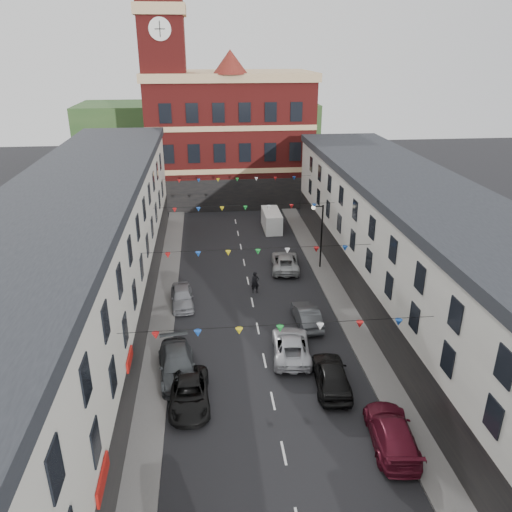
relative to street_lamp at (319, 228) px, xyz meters
name	(u,v)px	position (x,y,z in m)	size (l,w,h in m)	color
ground	(264,361)	(-6.55, -14.00, -3.90)	(160.00, 160.00, 0.00)	black
pavement_left	(159,349)	(-13.45, -12.00, -3.83)	(1.80, 64.00, 0.15)	#605E5B
pavement_right	(359,337)	(0.35, -12.00, -3.83)	(1.80, 64.00, 0.15)	#605E5B
terrace_left	(68,288)	(-18.33, -13.00, 1.44)	(8.40, 56.00, 10.70)	beige
terrace_right	(443,278)	(5.23, -13.00, 0.95)	(8.40, 56.00, 9.70)	silver
civic_building	(229,137)	(-6.55, 23.95, 4.23)	(20.60, 13.30, 18.50)	maroon
clock_tower	(165,82)	(-14.05, 21.00, 11.03)	(5.60, 5.60, 30.00)	maroon
distant_hill	(199,133)	(-10.55, 48.00, 1.10)	(40.00, 14.00, 10.00)	#2A4F24
street_lamp	(319,228)	(0.00, 0.00, 0.00)	(1.10, 0.36, 6.00)	black
car_left_c	(189,394)	(-11.27, -17.71, -3.23)	(2.25, 4.87, 1.35)	black
car_left_d	(177,365)	(-12.05, -14.99, -3.13)	(2.17, 5.33, 1.55)	#44484C
car_left_e	(182,297)	(-12.05, -5.85, -3.18)	(1.71, 4.26, 1.45)	gray
car_right_c	(392,432)	(-1.05, -21.96, -3.15)	(2.11, 5.19, 1.51)	maroon
car_right_d	(331,375)	(-2.95, -17.08, -3.08)	(1.96, 4.86, 1.66)	black
car_right_e	(307,316)	(-2.95, -9.76, -3.18)	(1.52, 4.37, 1.44)	#46494D
car_right_f	(285,262)	(-2.95, 0.16, -3.19)	(2.39, 5.18, 1.44)	#A6AAAB
moving_car	(291,346)	(-4.75, -13.55, -3.19)	(2.37, 5.14, 1.43)	silver
white_van	(272,220)	(-2.75, 10.95, -2.86)	(1.82, 4.72, 2.09)	white
pedestrian	(255,282)	(-6.15, -4.31, -2.98)	(0.67, 0.44, 1.84)	black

